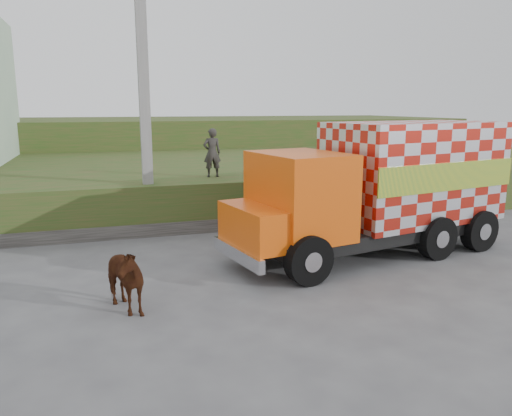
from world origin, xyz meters
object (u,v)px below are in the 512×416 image
object	(u,v)px
utility_pole	(144,96)
cow	(120,278)
pedestrian	(212,153)
cargo_truck	(383,187)

from	to	relation	value
utility_pole	cow	size ratio (longest dim) A/B	5.21
cow	utility_pole	bearing A→B (deg)	55.99
utility_pole	pedestrian	bearing A→B (deg)	21.65
utility_pole	cargo_truck	bearing A→B (deg)	-35.35
cargo_truck	cow	xyz separation A→B (m)	(-6.72, -1.94, -1.09)
utility_pole	pedestrian	xyz separation A→B (m)	(2.17, 0.86, -1.78)
cargo_truck	utility_pole	bearing A→B (deg)	133.80
cargo_truck	pedestrian	distance (m)	5.94
cow	pedestrian	world-z (taller)	pedestrian
utility_pole	pedestrian	world-z (taller)	utility_pole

